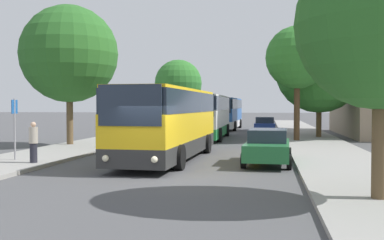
{
  "coord_description": "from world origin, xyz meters",
  "views": [
    {
      "loc": [
        3.85,
        -15.1,
        2.5
      ],
      "look_at": [
        -0.33,
        9.76,
        1.71
      ],
      "focal_mm": 42.0,
      "sensor_mm": 36.0,
      "label": 1
    }
  ],
  "objects_px": {
    "bus_front": "(168,122)",
    "bus_rear": "(225,113)",
    "tree_left_far": "(69,54)",
    "parked_car_right_far": "(265,126)",
    "tree_right_far": "(381,25)",
    "parked_car_right_near": "(268,146)",
    "bus_stop_sign": "(15,122)",
    "tree_left_near": "(178,83)",
    "bus_middle": "(207,116)",
    "tree_right_mid": "(319,69)",
    "tree_right_near": "(297,58)",
    "pedestrian_waiting_near": "(33,142)"
  },
  "relations": [
    {
      "from": "bus_front",
      "to": "bus_rear",
      "type": "relative_size",
      "value": 1.04
    },
    {
      "from": "tree_left_far",
      "to": "parked_car_right_far",
      "type": "bearing_deg",
      "value": 47.13
    },
    {
      "from": "parked_car_right_far",
      "to": "tree_left_far",
      "type": "distance_m",
      "value": 17.94
    },
    {
      "from": "tree_left_far",
      "to": "tree_right_far",
      "type": "distance_m",
      "value": 20.35
    },
    {
      "from": "parked_car_right_far",
      "to": "tree_right_far",
      "type": "height_order",
      "value": "tree_right_far"
    },
    {
      "from": "parked_car_right_near",
      "to": "tree_right_far",
      "type": "relative_size",
      "value": 0.71
    },
    {
      "from": "bus_stop_sign",
      "to": "parked_car_right_near",
      "type": "bearing_deg",
      "value": 7.77
    },
    {
      "from": "tree_left_near",
      "to": "tree_left_far",
      "type": "height_order",
      "value": "tree_left_far"
    },
    {
      "from": "bus_middle",
      "to": "tree_right_mid",
      "type": "distance_m",
      "value": 9.25
    },
    {
      "from": "bus_front",
      "to": "bus_stop_sign",
      "type": "xyz_separation_m",
      "value": [
        -6.32,
        -2.36,
        0.05
      ]
    },
    {
      "from": "tree_right_far",
      "to": "bus_stop_sign",
      "type": "bearing_deg",
      "value": 156.44
    },
    {
      "from": "bus_front",
      "to": "tree_left_far",
      "type": "xyz_separation_m",
      "value": [
        -7.45,
        5.6,
        3.91
      ]
    },
    {
      "from": "parked_car_right_far",
      "to": "tree_right_near",
      "type": "bearing_deg",
      "value": 106.99
    },
    {
      "from": "pedestrian_waiting_near",
      "to": "tree_right_mid",
      "type": "bearing_deg",
      "value": -44.53
    },
    {
      "from": "tree_right_far",
      "to": "parked_car_right_near",
      "type": "bearing_deg",
      "value": 110.59
    },
    {
      "from": "tree_right_near",
      "to": "tree_right_mid",
      "type": "relative_size",
      "value": 0.92
    },
    {
      "from": "parked_car_right_near",
      "to": "tree_left_near",
      "type": "distance_m",
      "value": 32.09
    },
    {
      "from": "bus_front",
      "to": "tree_right_near",
      "type": "xyz_separation_m",
      "value": [
        6.5,
        11.12,
        4.03
      ]
    },
    {
      "from": "parked_car_right_far",
      "to": "pedestrian_waiting_near",
      "type": "relative_size",
      "value": 2.36
    },
    {
      "from": "tree_right_mid",
      "to": "tree_left_far",
      "type": "bearing_deg",
      "value": -149.32
    },
    {
      "from": "tree_right_near",
      "to": "tree_right_far",
      "type": "bearing_deg",
      "value": -87.54
    },
    {
      "from": "tree_right_mid",
      "to": "tree_right_far",
      "type": "bearing_deg",
      "value": -92.58
    },
    {
      "from": "bus_stop_sign",
      "to": "tree_left_far",
      "type": "relative_size",
      "value": 0.31
    },
    {
      "from": "bus_stop_sign",
      "to": "pedestrian_waiting_near",
      "type": "height_order",
      "value": "bus_stop_sign"
    },
    {
      "from": "parked_car_right_near",
      "to": "tree_right_far",
      "type": "distance_m",
      "value": 8.79
    },
    {
      "from": "bus_middle",
      "to": "bus_stop_sign",
      "type": "relative_size",
      "value": 4.08
    },
    {
      "from": "bus_front",
      "to": "tree_right_mid",
      "type": "distance_m",
      "value": 17.55
    },
    {
      "from": "bus_middle",
      "to": "tree_right_near",
      "type": "distance_m",
      "value": 7.99
    },
    {
      "from": "tree_right_far",
      "to": "bus_rear",
      "type": "bearing_deg",
      "value": 101.45
    },
    {
      "from": "bus_stop_sign",
      "to": "pedestrian_waiting_near",
      "type": "xyz_separation_m",
      "value": [
        1.31,
        -0.78,
        -0.8
      ]
    },
    {
      "from": "parked_car_right_near",
      "to": "tree_right_far",
      "type": "bearing_deg",
      "value": 113.14
    },
    {
      "from": "bus_rear",
      "to": "tree_left_far",
      "type": "bearing_deg",
      "value": -107.52
    },
    {
      "from": "bus_stop_sign",
      "to": "tree_right_mid",
      "type": "bearing_deg",
      "value": 49.73
    },
    {
      "from": "parked_car_right_near",
      "to": "parked_car_right_far",
      "type": "xyz_separation_m",
      "value": [
        -0.24,
        19.15,
        0.03
      ]
    },
    {
      "from": "bus_rear",
      "to": "tree_left_near",
      "type": "height_order",
      "value": "tree_left_near"
    },
    {
      "from": "parked_car_right_far",
      "to": "parked_car_right_near",
      "type": "bearing_deg",
      "value": 90.58
    },
    {
      "from": "parked_car_right_far",
      "to": "tree_right_near",
      "type": "xyz_separation_m",
      "value": [
        2.2,
        -7.14,
        4.97
      ]
    },
    {
      "from": "bus_rear",
      "to": "pedestrian_waiting_near",
      "type": "bearing_deg",
      "value": -97.87
    },
    {
      "from": "tree_right_near",
      "to": "tree_right_mid",
      "type": "bearing_deg",
      "value": 64.07
    },
    {
      "from": "tree_right_near",
      "to": "tree_right_far",
      "type": "height_order",
      "value": "tree_right_near"
    },
    {
      "from": "bus_front",
      "to": "parked_car_right_near",
      "type": "relative_size",
      "value": 2.33
    },
    {
      "from": "bus_rear",
      "to": "tree_right_near",
      "type": "relative_size",
      "value": 1.34
    },
    {
      "from": "tree_right_mid",
      "to": "tree_right_far",
      "type": "height_order",
      "value": "tree_right_mid"
    },
    {
      "from": "bus_front",
      "to": "bus_stop_sign",
      "type": "bearing_deg",
      "value": -157.45
    },
    {
      "from": "pedestrian_waiting_near",
      "to": "tree_left_far",
      "type": "distance_m",
      "value": 10.21
    },
    {
      "from": "parked_car_right_far",
      "to": "bus_front",
      "type": "bearing_deg",
      "value": 76.6
    },
    {
      "from": "bus_middle",
      "to": "tree_right_far",
      "type": "bearing_deg",
      "value": -71.71
    },
    {
      "from": "tree_left_far",
      "to": "tree_right_mid",
      "type": "xyz_separation_m",
      "value": [
        15.84,
        9.4,
        -0.37
      ]
    },
    {
      "from": "bus_stop_sign",
      "to": "tree_right_near",
      "type": "distance_m",
      "value": 19.03
    },
    {
      "from": "parked_car_right_near",
      "to": "pedestrian_waiting_near",
      "type": "distance_m",
      "value": 9.83
    }
  ]
}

